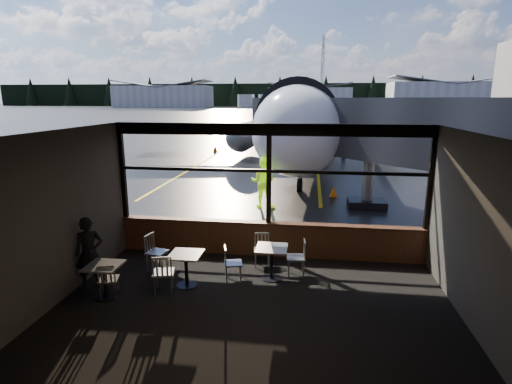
% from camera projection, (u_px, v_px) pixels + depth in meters
% --- Properties ---
extents(ground_plane, '(520.00, 520.00, 0.00)m').
position_uv_depth(ground_plane, '(308.00, 112.00, 126.45)').
color(ground_plane, black).
rests_on(ground_plane, ground).
extents(carpet_floor, '(8.00, 6.00, 0.01)m').
position_uv_depth(carpet_floor, '(252.00, 313.00, 7.80)').
color(carpet_floor, black).
rests_on(carpet_floor, ground).
extents(ceiling, '(8.00, 6.00, 0.04)m').
position_uv_depth(ceiling, '(252.00, 134.00, 7.00)').
color(ceiling, '#38332D').
rests_on(ceiling, ground).
extents(wall_left, '(0.04, 6.00, 3.50)m').
position_uv_depth(wall_left, '(53.00, 220.00, 7.93)').
color(wall_left, '#453F37').
rests_on(wall_left, ground).
extents(wall_right, '(0.04, 6.00, 3.50)m').
position_uv_depth(wall_right, '(481.00, 238.00, 6.88)').
color(wall_right, '#453F37').
rests_on(wall_right, ground).
extents(wall_back, '(8.00, 0.04, 3.50)m').
position_uv_depth(wall_back, '(213.00, 312.00, 4.51)').
color(wall_back, '#453F37').
rests_on(wall_back, ground).
extents(window_sill, '(8.00, 0.28, 0.90)m').
position_uv_depth(window_sill, '(268.00, 239.00, 10.59)').
color(window_sill, '#4D2817').
rests_on(window_sill, ground).
extents(window_header, '(8.00, 0.18, 0.30)m').
position_uv_depth(window_header, '(269.00, 129.00, 9.93)').
color(window_header, black).
rests_on(window_header, ground).
extents(mullion_left, '(0.12, 0.12, 2.60)m').
position_uv_depth(mullion_left, '(123.00, 171.00, 10.72)').
color(mullion_left, black).
rests_on(mullion_left, ground).
extents(mullion_centre, '(0.12, 0.12, 2.60)m').
position_uv_depth(mullion_centre, '(269.00, 175.00, 10.19)').
color(mullion_centre, black).
rests_on(mullion_centre, ground).
extents(mullion_right, '(0.12, 0.12, 2.60)m').
position_uv_depth(mullion_right, '(431.00, 179.00, 9.67)').
color(mullion_right, black).
rests_on(mullion_right, ground).
extents(window_transom, '(8.00, 0.10, 0.08)m').
position_uv_depth(window_transom, '(269.00, 171.00, 10.17)').
color(window_transom, black).
rests_on(window_transom, ground).
extents(airliner, '(30.28, 35.65, 10.43)m').
position_uv_depth(airliner, '(315.00, 82.00, 27.78)').
color(airliner, white).
rests_on(airliner, ground_plane).
extents(jet_bridge, '(8.52, 10.41, 4.54)m').
position_uv_depth(jet_bridge, '(379.00, 148.00, 15.01)').
color(jet_bridge, '#2F2F31').
rests_on(jet_bridge, ground_plane).
extents(cafe_table_near, '(0.71, 0.71, 0.78)m').
position_uv_depth(cafe_table_near, '(272.00, 263.00, 9.21)').
color(cafe_table_near, '#A5A198').
rests_on(cafe_table_near, carpet_floor).
extents(cafe_table_mid, '(0.70, 0.70, 0.77)m').
position_uv_depth(cafe_table_mid, '(186.00, 270.00, 8.87)').
color(cafe_table_mid, '#A59F97').
rests_on(cafe_table_mid, carpet_floor).
extents(cafe_table_left, '(0.68, 0.68, 0.75)m').
position_uv_depth(cafe_table_left, '(105.00, 282.00, 8.33)').
color(cafe_table_left, '#A29F95').
rests_on(cafe_table_left, carpet_floor).
extents(chair_near_e, '(0.53, 0.53, 0.89)m').
position_uv_depth(chair_near_e, '(296.00, 258.00, 9.38)').
color(chair_near_e, '#ADA99C').
rests_on(chair_near_e, carpet_floor).
extents(chair_near_w, '(0.55, 0.55, 0.83)m').
position_uv_depth(chair_near_w, '(233.00, 264.00, 9.14)').
color(chair_near_w, '#AFAA9E').
rests_on(chair_near_w, carpet_floor).
extents(chair_near_n, '(0.52, 0.52, 0.83)m').
position_uv_depth(chair_near_n, '(262.00, 250.00, 9.94)').
color(chair_near_n, '#B8B3A6').
rests_on(chair_near_n, carpet_floor).
extents(chair_mid_s, '(0.60, 0.60, 0.91)m').
position_uv_depth(chair_mid_s, '(164.00, 273.00, 8.56)').
color(chair_mid_s, beige).
rests_on(chair_mid_s, carpet_floor).
extents(chair_mid_w, '(0.59, 0.59, 0.92)m').
position_uv_depth(chair_mid_w, '(157.00, 253.00, 9.67)').
color(chair_mid_w, '#ABA69B').
rests_on(chair_mid_w, carpet_floor).
extents(chair_left_s, '(0.54, 0.54, 0.80)m').
position_uv_depth(chair_left_s, '(109.00, 280.00, 8.36)').
color(chair_left_s, '#AAA79A').
rests_on(chair_left_s, carpet_floor).
extents(passenger, '(0.70, 0.62, 1.60)m').
position_uv_depth(passenger, '(89.00, 253.00, 8.73)').
color(passenger, black).
rests_on(passenger, carpet_floor).
extents(ground_crew, '(0.99, 0.79, 1.95)m').
position_uv_depth(ground_crew, '(263.00, 182.00, 15.30)').
color(ground_crew, '#BFF219').
rests_on(ground_crew, ground_plane).
extents(cone_nose, '(0.33, 0.33, 0.46)m').
position_uv_depth(cone_nose, '(334.00, 191.00, 17.05)').
color(cone_nose, '#E54507').
rests_on(cone_nose, ground_plane).
extents(cone_wing, '(0.36, 0.36, 0.50)m').
position_uv_depth(cone_wing, '(215.00, 149.00, 31.27)').
color(cone_wing, red).
rests_on(cone_wing, ground_plane).
extents(hangar_left, '(45.00, 18.00, 11.00)m').
position_uv_depth(hangar_left, '(164.00, 96.00, 192.29)').
color(hangar_left, silver).
rests_on(hangar_left, ground_plane).
extents(hangar_mid, '(38.00, 15.00, 10.00)m').
position_uv_depth(hangar_mid, '(310.00, 97.00, 188.00)').
color(hangar_mid, silver).
rests_on(hangar_mid, ground_plane).
extents(hangar_right, '(50.00, 20.00, 12.00)m').
position_uv_depth(hangar_right, '(449.00, 94.00, 173.11)').
color(hangar_right, silver).
rests_on(hangar_right, ground_plane).
extents(fuel_tank_a, '(8.00, 8.00, 6.00)m').
position_uv_depth(fuel_tank_a, '(246.00, 101.00, 189.52)').
color(fuel_tank_a, silver).
rests_on(fuel_tank_a, ground_plane).
extents(fuel_tank_b, '(8.00, 8.00, 6.00)m').
position_uv_depth(fuel_tank_b, '(267.00, 101.00, 188.20)').
color(fuel_tank_b, silver).
rests_on(fuel_tank_b, ground_plane).
extents(fuel_tank_c, '(8.00, 8.00, 6.00)m').
position_uv_depth(fuel_tank_c, '(288.00, 101.00, 186.88)').
color(fuel_tank_c, silver).
rests_on(fuel_tank_c, ground_plane).
extents(treeline, '(360.00, 3.00, 12.00)m').
position_uv_depth(treeline, '(310.00, 95.00, 211.89)').
color(treeline, black).
rests_on(treeline, ground_plane).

